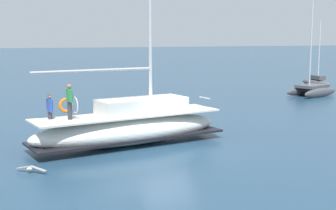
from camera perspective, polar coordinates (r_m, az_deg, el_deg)
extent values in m
plane|color=navy|center=(22.04, 0.28, -5.07)|extent=(400.00, 400.00, 0.00)
ellipsoid|color=white|center=(22.37, -4.79, -3.06)|extent=(4.07, 9.87, 1.40)
cube|color=black|center=(22.43, -4.78, -3.85)|extent=(4.06, 9.69, 0.10)
cube|color=beige|center=(22.24, -4.81, -1.19)|extent=(3.79, 9.37, 0.08)
cube|color=white|center=(22.50, -3.19, -0.05)|extent=(2.42, 4.55, 0.70)
cylinder|color=#B7B7BC|center=(21.29, -8.94, 4.17)|extent=(1.14, 5.69, 0.12)
cylinder|color=silver|center=(24.43, 4.47, 0.88)|extent=(0.90, 0.22, 0.06)
torus|color=orange|center=(22.22, -12.29, -0.03)|extent=(0.26, 0.71, 0.70)
cylinder|color=#33333D|center=(21.05, -11.85, -0.66)|extent=(0.20, 0.20, 0.80)
cube|color=#338C4C|center=(20.96, -11.91, 1.18)|extent=(0.35, 0.25, 0.56)
sphere|color=#9E7051|center=(20.92, -11.94, 2.24)|extent=(0.20, 0.20, 0.20)
cylinder|color=#338C4C|center=(21.17, -12.10, 1.10)|extent=(0.09, 0.09, 0.50)
cylinder|color=#338C4C|center=(20.76, -11.70, 0.98)|extent=(0.09, 0.09, 0.50)
cylinder|color=#33333D|center=(21.38, -14.15, -1.21)|extent=(0.20, 0.20, 0.35)
cube|color=#3351AD|center=(21.31, -14.19, 0.00)|extent=(0.35, 0.25, 0.56)
sphere|color=tan|center=(21.26, -14.23, 1.04)|extent=(0.20, 0.20, 0.20)
cylinder|color=#3351AD|center=(21.53, -14.36, -0.06)|extent=(0.09, 0.09, 0.50)
cylinder|color=#3351AD|center=(21.11, -14.01, -0.21)|extent=(0.09, 0.09, 0.50)
torus|color=silver|center=(21.10, -11.26, -0.02)|extent=(0.76, 0.19, 0.76)
ellipsoid|color=#4C4C51|center=(50.52, 17.53, 2.58)|extent=(4.87, 1.64, 0.77)
cube|color=#4C4C51|center=(50.26, 17.71, 3.22)|extent=(1.98, 0.94, 0.40)
cylinder|color=silver|center=(50.01, 17.92, 6.37)|extent=(0.12, 0.12, 5.94)
ellipsoid|color=#4C4C51|center=(41.95, 18.04, 1.45)|extent=(2.03, 4.56, 0.75)
ellipsoid|color=#4C4C51|center=(42.88, 16.04, 1.68)|extent=(2.03, 4.56, 0.75)
cube|color=#4C4C51|center=(42.36, 17.06, 2.21)|extent=(2.51, 3.01, 0.24)
cylinder|color=silver|center=(41.85, 17.03, 7.47)|extent=(0.12, 0.12, 7.54)
ellipsoid|color=silver|center=(18.58, -16.30, -7.41)|extent=(0.39, 0.37, 0.16)
sphere|color=silver|center=(18.42, -16.64, -7.47)|extent=(0.11, 0.11, 0.11)
cone|color=gold|center=(18.37, -16.75, -7.54)|extent=(0.08, 0.08, 0.04)
cube|color=#9E9993|center=(18.39, -15.47, -7.47)|extent=(0.51, 0.58, 0.16)
cube|color=#9E9993|center=(18.75, -17.12, -7.24)|extent=(0.51, 0.58, 0.16)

